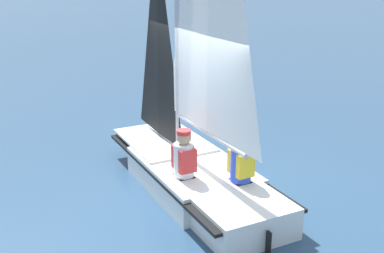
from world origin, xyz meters
name	(u,v)px	position (x,y,z in m)	size (l,w,h in m)	color
ground_plane	(192,188)	(0.00, 0.00, 0.00)	(260.00, 260.00, 0.00)	#2D4C6B
sailboat_main	(193,135)	(-0.02, -0.02, 0.92)	(3.98, 3.46, 6.16)	white
sailor_helm	(184,164)	(-0.53, 0.03, 0.63)	(0.43, 0.42, 1.16)	black
sailor_crew	(241,169)	(-0.56, -0.80, 0.63)	(0.43, 0.42, 1.16)	black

